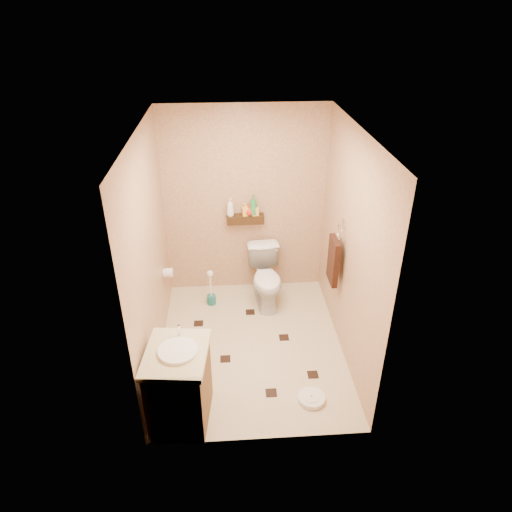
{
  "coord_description": "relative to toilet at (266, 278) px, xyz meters",
  "views": [
    {
      "loc": [
        -0.22,
        -3.95,
        3.41
      ],
      "look_at": [
        0.07,
        0.25,
        1.01
      ],
      "focal_mm": 32.0,
      "sensor_mm": 36.0,
      "label": 1
    }
  ],
  "objects": [
    {
      "name": "toilet_paper",
      "position": [
        -1.18,
        -0.18,
        0.24
      ],
      "size": [
        0.12,
        0.11,
        0.12
      ],
      "color": "white",
      "rests_on": "wall_left"
    },
    {
      "name": "wall_shelf",
      "position": [
        -0.24,
        0.34,
        0.66
      ],
      "size": [
        0.46,
        0.14,
        0.1
      ],
      "primitive_type": "cube",
      "color": "#3C2610",
      "rests_on": "wall_back"
    },
    {
      "name": "wall_right",
      "position": [
        0.76,
        -0.83,
        0.84
      ],
      "size": [
        0.04,
        2.5,
        2.4
      ],
      "primitive_type": "cube",
      "color": "tan",
      "rests_on": "ground"
    },
    {
      "name": "toilet",
      "position": [
        0.0,
        0.0,
        0.0
      ],
      "size": [
        0.45,
        0.73,
        0.72
      ],
      "primitive_type": "imported",
      "rotation": [
        0.0,
        0.0,
        0.08
      ],
      "color": "white",
      "rests_on": "ground"
    },
    {
      "name": "bathroom_scale",
      "position": [
        0.29,
        -1.67,
        -0.33
      ],
      "size": [
        0.34,
        0.34,
        0.05
      ],
      "rotation": [
        0.0,
        0.0,
        0.36
      ],
      "color": "white",
      "rests_on": "ground"
    },
    {
      "name": "wall_left",
      "position": [
        -1.24,
        -0.83,
        0.84
      ],
      "size": [
        0.04,
        2.5,
        2.4
      ],
      "primitive_type": "cube",
      "color": "tan",
      "rests_on": "ground"
    },
    {
      "name": "bottle_b",
      "position": [
        -0.24,
        0.34,
        0.79
      ],
      "size": [
        0.09,
        0.08,
        0.16
      ],
      "primitive_type": "imported",
      "rotation": [
        0.0,
        0.0,
        4.87
      ],
      "color": "yellow",
      "rests_on": "wall_shelf"
    },
    {
      "name": "ground",
      "position": [
        -0.24,
        -0.83,
        -0.36
      ],
      "size": [
        2.5,
        2.5,
        0.0
      ],
      "primitive_type": "plane",
      "color": "beige",
      "rests_on": "ground"
    },
    {
      "name": "bottle_a",
      "position": [
        -0.42,
        0.34,
        0.83
      ],
      "size": [
        0.12,
        0.12,
        0.23
      ],
      "primitive_type": "imported",
      "rotation": [
        0.0,
        0.0,
        2.24
      ],
      "color": "white",
      "rests_on": "wall_shelf"
    },
    {
      "name": "bottle_e",
      "position": [
        -0.12,
        0.34,
        0.8
      ],
      "size": [
        0.09,
        0.09,
        0.17
      ],
      "primitive_type": "imported",
      "rotation": [
        0.0,
        0.0,
        3.38
      ],
      "color": "#FFC054",
      "rests_on": "wall_shelf"
    },
    {
      "name": "wall_front",
      "position": [
        -0.24,
        -2.08,
        0.84
      ],
      "size": [
        2.0,
        0.04,
        2.4
      ],
      "primitive_type": "cube",
      "color": "tan",
      "rests_on": "ground"
    },
    {
      "name": "ceiling",
      "position": [
        -0.24,
        -0.83,
        2.04
      ],
      "size": [
        2.0,
        2.5,
        0.02
      ],
      "primitive_type": "cube",
      "color": "silver",
      "rests_on": "wall_back"
    },
    {
      "name": "towel_ring",
      "position": [
        0.67,
        -0.58,
        0.59
      ],
      "size": [
        0.12,
        0.3,
        0.76
      ],
      "color": "silver",
      "rests_on": "wall_right"
    },
    {
      "name": "bottle_c",
      "position": [
        -0.19,
        0.34,
        0.78
      ],
      "size": [
        0.12,
        0.12,
        0.14
      ],
      "primitive_type": "imported",
      "rotation": [
        0.0,
        0.0,
        3.09
      ],
      "color": "red",
      "rests_on": "wall_shelf"
    },
    {
      "name": "toilet_brush",
      "position": [
        -0.7,
        0.01,
        -0.19
      ],
      "size": [
        0.11,
        0.11,
        0.49
      ],
      "color": "#1A6A69",
      "rests_on": "ground"
    },
    {
      "name": "floor_accents",
      "position": [
        -0.2,
        -0.88,
        -0.36
      ],
      "size": [
        1.33,
        1.45,
        0.01
      ],
      "color": "black",
      "rests_on": "ground"
    },
    {
      "name": "vanity",
      "position": [
        -0.94,
        -1.78,
        0.05
      ],
      "size": [
        0.59,
        0.69,
        0.91
      ],
      "rotation": [
        0.0,
        0.0,
        -0.11
      ],
      "color": "brown",
      "rests_on": "ground"
    },
    {
      "name": "wall_back",
      "position": [
        -0.24,
        0.42,
        0.84
      ],
      "size": [
        2.0,
        0.04,
        2.4
      ],
      "primitive_type": "cube",
      "color": "tan",
      "rests_on": "ground"
    },
    {
      "name": "bottle_d",
      "position": [
        -0.14,
        0.34,
        0.84
      ],
      "size": [
        0.14,
        0.14,
        0.26
      ],
      "primitive_type": "imported",
      "rotation": [
        0.0,
        0.0,
        2.5
      ],
      "color": "#2B823E",
      "rests_on": "wall_shelf"
    }
  ]
}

